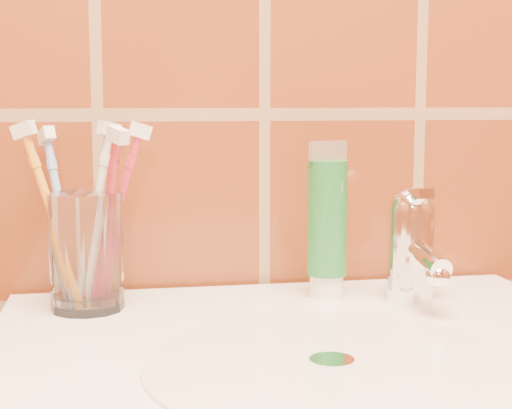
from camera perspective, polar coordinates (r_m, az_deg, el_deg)
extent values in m
cylinder|color=silver|center=(0.63, 5.54, -11.45)|extent=(0.30, 0.30, 0.00)
cylinder|color=white|center=(0.63, 5.54, -11.27)|extent=(0.04, 0.04, 0.00)
cylinder|color=white|center=(0.80, -12.24, -3.36)|extent=(0.09, 0.09, 0.12)
cylinder|color=white|center=(0.84, 5.14, -5.88)|extent=(0.04, 0.04, 0.02)
cylinder|color=#176225|center=(0.83, 5.21, -0.97)|extent=(0.04, 0.04, 0.12)
cube|color=beige|center=(0.82, 5.27, 3.92)|extent=(0.05, 0.01, 0.02)
cylinder|color=white|center=(0.83, 11.17, -3.65)|extent=(0.05, 0.05, 0.09)
sphere|color=white|center=(0.82, 11.26, -0.41)|extent=(0.05, 0.05, 0.05)
cylinder|color=white|center=(0.80, 12.17, -3.64)|extent=(0.02, 0.09, 0.03)
cube|color=white|center=(0.81, 11.59, 0.74)|extent=(0.02, 0.06, 0.01)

